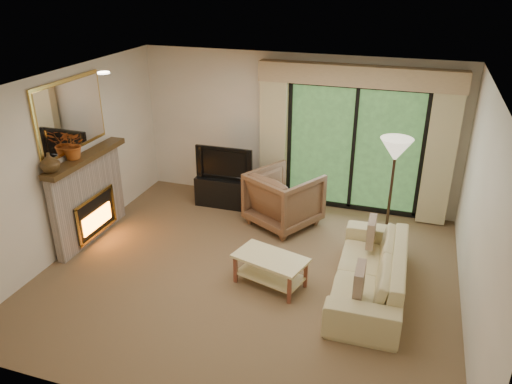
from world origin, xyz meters
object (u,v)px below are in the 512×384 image
(armchair, at_px, (284,199))
(sofa, at_px, (370,270))
(coffee_table, at_px, (270,271))
(media_console, at_px, (227,191))

(armchair, bearing_deg, sofa, 165.54)
(armchair, relative_size, coffee_table, 1.06)
(armchair, xyz_separation_m, coffee_table, (0.28, -1.71, -0.24))
(sofa, xyz_separation_m, coffee_table, (-1.26, -0.25, -0.11))
(sofa, distance_m, coffee_table, 1.28)
(armchair, height_order, sofa, armchair)
(media_console, bearing_deg, sofa, -35.67)
(sofa, bearing_deg, coffee_table, -80.12)
(sofa, bearing_deg, media_console, -125.92)
(armchair, distance_m, sofa, 2.13)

